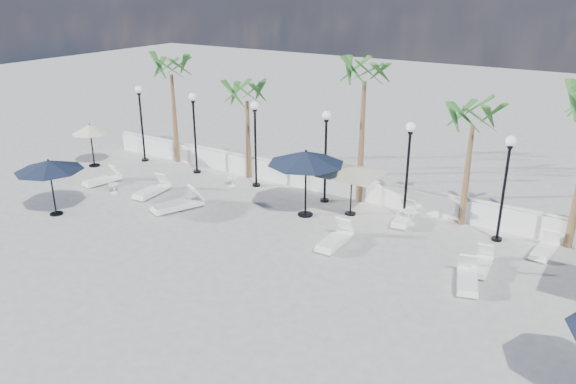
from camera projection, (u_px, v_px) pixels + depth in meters
The scene contains 27 objects.
ground at pixel (228, 263), 18.35m from camera, with size 100.00×100.00×0.00m, color gray.
balustrade at pixel (336, 184), 24.10m from camera, with size 26.00×0.30×1.01m.
lamppost_0 at pixel (141, 113), 27.87m from camera, with size 0.36×0.36×3.84m.
lamppost_1 at pixel (194, 122), 26.11m from camera, with size 0.36×0.36×3.84m.
lamppost_2 at pixel (255, 132), 24.35m from camera, with size 0.36×0.36×3.84m.
lamppost_3 at pixel (326, 144), 22.59m from camera, with size 0.36×0.36×3.84m.
lamppost_4 at pixel (408, 158), 20.84m from camera, with size 0.36×0.36×3.84m.
lamppost_5 at pixel (506, 174), 19.08m from camera, with size 0.36×0.36×3.84m.
palm_0 at pixel (171, 72), 27.03m from camera, with size 2.60×2.60×5.50m.
palm_1 at pixel (247, 98), 25.04m from camera, with size 2.60×2.60×4.70m.
palm_2 at pixel (365, 78), 21.69m from camera, with size 2.60×2.60×6.10m.
palm_3 at pixel (473, 122), 19.95m from camera, with size 2.60×2.60×4.90m.
lounger_0 at pixel (152, 190), 24.06m from camera, with size 0.82×1.98×0.72m.
lounger_1 at pixel (178, 204), 22.48m from camera, with size 1.46×2.23×0.80m.
lounger_2 at pixel (103, 179), 25.40m from camera, with size 0.91×1.85×0.67m.
lounger_3 at pixel (335, 239), 19.47m from camera, with size 0.68×1.95×0.72m.
lounger_4 at pixel (404, 217), 21.36m from camera, with size 0.83×1.85×0.67m.
lounger_5 at pixel (482, 264), 17.85m from camera, with size 0.67×1.69×0.62m.
lounger_6 at pixel (545, 249), 18.84m from camera, with size 0.73×1.76×0.64m.
lounger_7 at pixel (468, 279), 16.93m from camera, with size 1.08×1.90×0.68m.
side_table_0 at pixel (114, 188), 24.28m from camera, with size 0.44×0.44×0.43m.
side_table_1 at pixel (232, 180), 25.13m from camera, with size 0.45×0.45×0.44m.
side_table_2 at pixel (410, 216), 21.19m from camera, with size 0.55×0.55×0.53m.
parasol_navy_left at pixel (49, 166), 21.46m from camera, with size 2.59×2.59×2.29m.
parasol_navy_mid at pixel (306, 158), 21.25m from camera, with size 2.99×2.99×2.68m.
parasol_cream_sq_a at pixel (352, 167), 21.49m from camera, with size 4.33×4.33×2.13m.
parasol_cream_small at pixel (90, 130), 27.30m from camera, with size 1.76×1.76×2.17m.
Camera 1 is at (10.44, -12.73, 8.66)m, focal length 35.00 mm.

